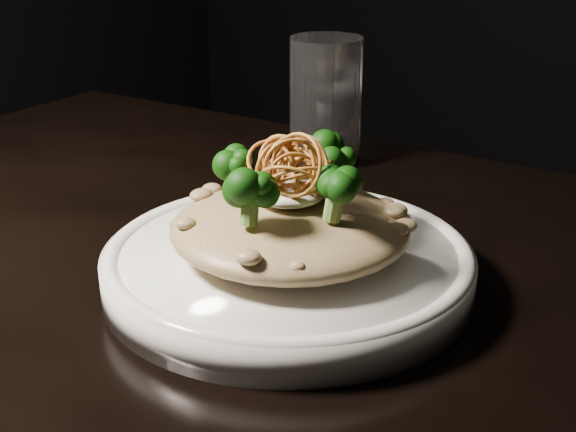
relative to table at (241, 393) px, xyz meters
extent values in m
cube|color=black|center=(0.00, 0.00, 0.06)|extent=(1.10, 0.80, 0.04)
cylinder|color=black|center=(-0.48, 0.33, -0.31)|extent=(0.05, 0.05, 0.71)
cylinder|color=silver|center=(0.02, 0.03, 0.10)|extent=(0.27, 0.27, 0.03)
ellipsoid|color=brown|center=(0.02, 0.03, 0.13)|extent=(0.17, 0.17, 0.04)
ellipsoid|color=white|center=(0.02, 0.03, 0.16)|extent=(0.05, 0.05, 0.01)
cylinder|color=silver|center=(-0.10, 0.30, 0.15)|extent=(0.08, 0.08, 0.13)
camera|label=1|loc=(0.31, -0.41, 0.35)|focal=50.00mm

